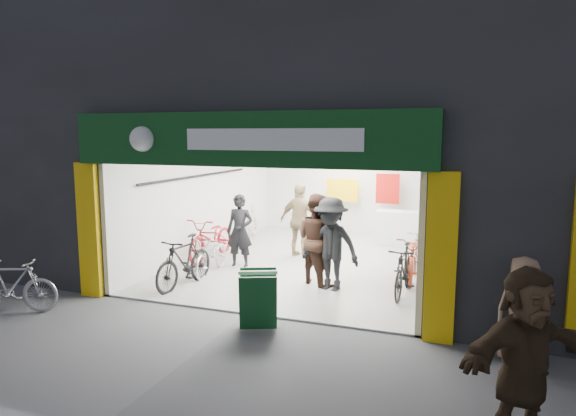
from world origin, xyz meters
The scene contains 17 objects.
ground centered at (0.00, 0.00, 0.00)m, with size 60.00×60.00×0.00m, color #56565B.
building centered at (0.91, 4.99, 4.31)m, with size 17.00×10.27×8.00m.
bike_left_front centered at (-1.82, 2.16, 0.45)m, with size 0.60×1.71×0.90m, color silver.
bike_left_midfront centered at (-1.84, 1.04, 0.54)m, with size 0.51×1.80×1.08m, color black.
bike_left_midback centered at (-2.50, 3.40, 0.54)m, with size 0.71×2.05×1.08m, color maroon.
bike_left_back centered at (-2.50, 5.74, 0.51)m, with size 0.48×1.70×1.02m, color silver.
bike_right_front centered at (2.45, 2.06, 0.51)m, with size 0.48×1.69×1.01m, color black.
bike_right_mid centered at (2.50, 3.22, 0.50)m, with size 0.66×1.90×1.00m, color #9C270E.
bike_right_back centered at (2.50, 4.11, 0.50)m, with size 0.47×1.68×1.01m, color #A5A6AA.
parked_bike centered at (-3.92, -1.31, 0.49)m, with size 0.46×1.63×0.98m, color #A6A6AB.
customer_a centered at (-1.46, 2.87, 0.87)m, with size 0.64×0.42×1.74m, color black.
customer_b centered at (0.64, 2.19, 0.97)m, with size 0.94×0.73×1.93m, color #3D251B.
customer_c centered at (1.04, 1.83, 0.95)m, with size 1.23×0.71×1.91m, color black.
customer_d centered at (-0.44, 4.27, 0.96)m, with size 1.12×0.47×1.91m, color #917854.
pedestrian_near centered at (4.36, -0.44, 0.76)m, with size 0.74×0.48×1.51m, color #926D55.
pedestrian_far centered at (4.23, -2.44, 0.93)m, with size 1.72×0.55×1.86m, color #3D2B1B.
sandwich_board centered at (0.47, -0.50, 0.51)m, with size 0.79×0.80×0.93m.
Camera 1 is at (3.68, -7.82, 3.14)m, focal length 32.00 mm.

